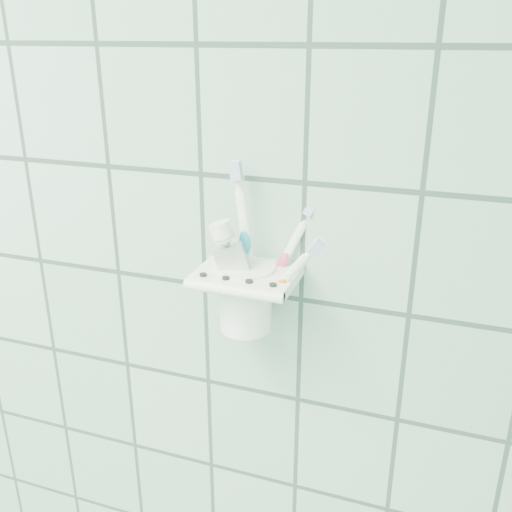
% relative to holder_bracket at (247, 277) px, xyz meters
% --- Properties ---
extents(holder_bracket, '(0.13, 0.10, 0.04)m').
position_rel_holder_bracket_xyz_m(holder_bracket, '(0.00, 0.00, 0.00)').
color(holder_bracket, white).
rests_on(holder_bracket, wall_back).
extents(cup, '(0.08, 0.08, 0.09)m').
position_rel_holder_bracket_xyz_m(cup, '(-0.00, 0.00, -0.03)').
color(cup, white).
rests_on(cup, holder_bracket).
extents(toothbrush_pink, '(0.04, 0.02, 0.22)m').
position_rel_holder_bracket_xyz_m(toothbrush_pink, '(0.01, 0.01, 0.04)').
color(toothbrush_pink, white).
rests_on(toothbrush_pink, cup).
extents(toothbrush_blue, '(0.07, 0.06, 0.18)m').
position_rel_holder_bracket_xyz_m(toothbrush_blue, '(0.00, 0.01, 0.02)').
color(toothbrush_blue, white).
rests_on(toothbrush_blue, cup).
extents(toothbrush_orange, '(0.10, 0.03, 0.17)m').
position_rel_holder_bracket_xyz_m(toothbrush_orange, '(-0.01, -0.00, 0.02)').
color(toothbrush_orange, white).
rests_on(toothbrush_orange, cup).
extents(toothpaste_tube, '(0.07, 0.04, 0.16)m').
position_rel_holder_bracket_xyz_m(toothpaste_tube, '(0.01, -0.00, 0.02)').
color(toothpaste_tube, silver).
rests_on(toothpaste_tube, cup).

